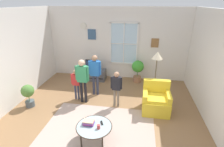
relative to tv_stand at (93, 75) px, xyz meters
name	(u,v)px	position (x,y,z in m)	size (l,w,h in m)	color
ground_plane	(100,125)	(0.90, -2.72, -0.23)	(6.07, 6.93, 0.02)	olive
back_wall	(117,44)	(0.91, 0.51, 1.19)	(5.47, 0.17, 2.82)	silver
area_rug	(98,130)	(0.92, -2.93, -0.21)	(2.77, 2.07, 0.01)	tan
tv_stand	(93,75)	(0.00, 0.00, 0.00)	(1.01, 0.47, 0.44)	#4C4C51
television	(93,65)	(0.00, 0.00, 0.43)	(0.58, 0.08, 0.41)	#4C4C4C
armchair	(156,101)	(2.37, -1.83, 0.11)	(0.76, 0.74, 0.87)	yellow
coffee_table	(94,127)	(0.92, -3.29, 0.17)	(0.81, 0.81, 0.41)	#99B2B7
book_stack	(89,122)	(0.79, -3.24, 0.24)	(0.24, 0.19, 0.10)	#543DBE
cup	(99,127)	(1.04, -3.35, 0.24)	(0.07, 0.07, 0.10)	#BF3F3F
remote_near_books	(102,123)	(1.07, -3.17, 0.20)	(0.04, 0.14, 0.02)	black
person_green_shirt	(82,76)	(0.16, -1.72, 0.67)	(0.43, 0.19, 1.41)	black
person_blue_shirt	(95,71)	(0.41, -1.18, 0.66)	(0.42, 0.19, 1.40)	#333851
person_black_shirt	(116,85)	(1.21, -1.80, 0.49)	(0.34, 0.16, 1.13)	#726656
person_red_shirt	(76,81)	(-0.11, -1.59, 0.42)	(0.31, 0.14, 1.03)	#333851
potted_plant_by_window	(138,69)	(1.78, 0.09, 0.34)	(0.46, 0.46, 0.88)	#9E6B4C
potted_plant_corner	(28,93)	(-1.38, -2.23, 0.22)	(0.37, 0.37, 0.71)	#4C565B
floor_lamp	(157,60)	(2.35, -1.17, 1.12)	(0.32, 0.32, 1.60)	black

